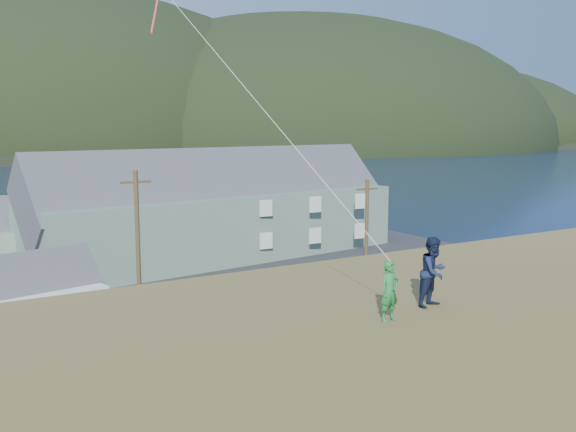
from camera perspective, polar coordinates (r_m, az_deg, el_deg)
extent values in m
plane|color=#0A1638|center=(34.49, -11.38, -12.22)|extent=(900.00, 900.00, 0.00)
cube|color=#4C3D19|center=(32.71, -10.17, -13.24)|extent=(110.00, 8.00, 0.10)
cube|color=#28282B|center=(50.18, -17.97, -5.94)|extent=(72.00, 36.00, 0.12)
ellipsoid|color=black|center=(330.72, -16.94, 6.02)|extent=(230.00, 207.00, 142.60)
ellipsoid|color=black|center=(356.07, 1.42, 6.49)|extent=(280.00, 252.00, 134.40)
ellipsoid|color=black|center=(453.73, 12.33, 6.65)|extent=(240.00, 216.00, 100.80)
cube|color=slate|center=(57.85, -6.02, -0.81)|extent=(34.31, 13.63, 5.72)
cube|color=#47474C|center=(57.34, -6.08, 3.53)|extent=(34.78, 13.48, 9.33)
cube|color=white|center=(38.97, -21.68, -7.97)|extent=(7.67, 6.17, 2.73)
cube|color=#47474C|center=(38.48, -21.84, -5.04)|extent=(8.16, 6.24, 4.83)
cylinder|color=#47331E|center=(34.39, -13.15, -3.92)|extent=(0.24, 0.24, 9.46)
cylinder|color=#47331E|center=(41.47, 6.97, -2.52)|extent=(0.24, 0.24, 8.34)
imported|color=black|center=(50.13, -22.77, -5.24)|extent=(2.68, 5.40, 1.51)
imported|color=black|center=(55.94, -21.48, -3.93)|extent=(1.67, 3.89, 1.31)
imported|color=navy|center=(51.76, -17.60, -4.62)|extent=(1.69, 4.18, 1.42)
imported|color=#207832|center=(15.65, 9.02, -6.61)|extent=(0.55, 0.38, 1.47)
imported|color=#151D3B|center=(17.07, 12.82, -4.86)|extent=(1.02, 0.88, 1.82)
cylinder|color=#FF4349|center=(20.19, -11.65, 17.67)|extent=(0.06, 0.06, 3.31)
cylinder|color=white|center=(17.94, -2.56, 9.85)|extent=(0.02, 0.02, 11.56)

